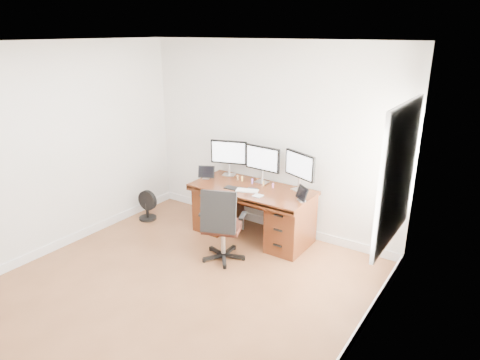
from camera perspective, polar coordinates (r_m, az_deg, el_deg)
The scene contains 20 objects.
ground at distance 4.99m, azimuth -9.99°, elevation -15.23°, with size 4.50×4.50×0.00m, color brown.
back_wall at distance 6.10m, azimuth 3.94°, elevation 5.50°, with size 4.00×0.10×2.70m, color white.
right_wall at distance 3.46m, azimuth 14.89°, elevation -6.20°, with size 0.10×4.50×2.70m.
desk at distance 6.06m, azimuth 1.74°, elevation -4.03°, with size 1.70×0.80×0.75m.
office_chair at distance 5.47m, azimuth -2.39°, elevation -7.59°, with size 0.69×0.69×1.00m.
floor_fan at distance 6.81m, azimuth -12.31°, elevation -3.36°, with size 0.32×0.27×0.47m.
monitor_left at distance 6.32m, azimuth -1.50°, elevation 3.56°, with size 0.53×0.20×0.53m.
monitor_center at distance 6.02m, azimuth 3.02°, elevation 2.72°, with size 0.55×0.15×0.53m.
monitor_right at distance 5.76m, azimuth 7.97°, elevation 1.77°, with size 0.52×0.24×0.53m.
tablet_left at distance 6.26m, azimuth -4.56°, elevation 0.94°, with size 0.25×0.16×0.19m.
tablet_right at distance 5.49m, azimuth 8.22°, elevation -1.91°, with size 0.23×0.20×0.19m.
keyboard at distance 5.78m, azimuth 0.98°, elevation -1.41°, with size 0.30×0.13×0.01m, color white.
trackpad at distance 5.61m, azimuth 2.40°, elevation -2.10°, with size 0.12×0.12×0.01m, color silver.
drawing_tablet at distance 5.88m, azimuth -1.02°, elevation -1.06°, with size 0.21×0.14×0.01m, color black.
phone at distance 5.85m, azimuth 1.65°, elevation -1.18°, with size 0.14×0.07×0.01m, color black.
figurine_brown at distance 6.19m, azimuth -0.32°, elevation 0.34°, with size 0.03×0.03×0.07m.
figurine_orange at distance 6.15m, azimuth 0.27°, elevation 0.21°, with size 0.03×0.03×0.07m.
figurine_purple at distance 6.06m, azimuth 1.65°, elevation -0.09°, with size 0.03×0.03×0.07m.
figurine_yellow at distance 5.97m, azimuth 3.15°, elevation -0.42°, with size 0.03×0.03×0.07m.
figurine_pink at distance 5.90m, azimuth 4.42°, elevation -0.70°, with size 0.03×0.03×0.07m.
Camera 1 is at (2.94, -2.89, 2.81)m, focal length 32.00 mm.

